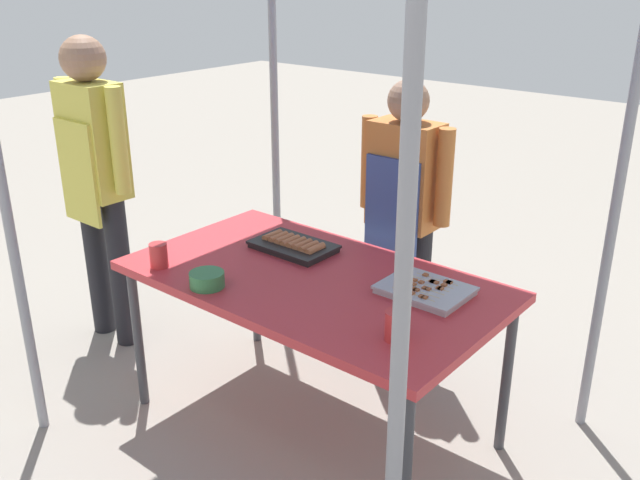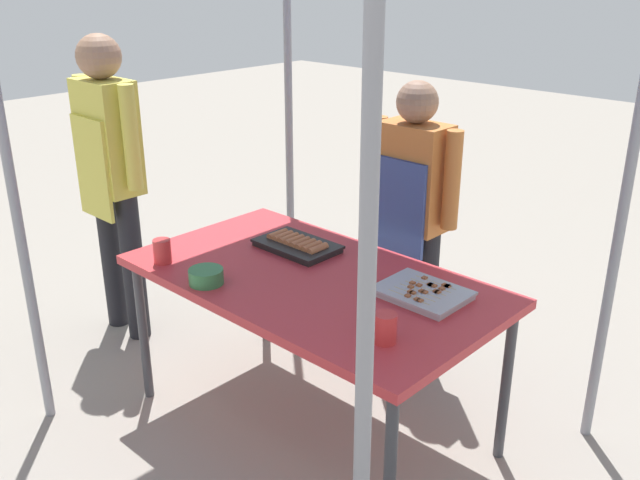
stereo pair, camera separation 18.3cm
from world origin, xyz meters
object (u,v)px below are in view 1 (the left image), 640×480
at_px(vendor_woman, 403,203).
at_px(drink_cup_near_edge, 396,326).
at_px(drink_cup_by_wok, 159,255).
at_px(customer_nearby, 96,168).
at_px(stall_table, 313,287).
at_px(tray_meat_skewers, 425,290).
at_px(tray_grilled_sausages, 293,245).
at_px(condiment_bowl, 207,280).

bearing_deg(vendor_woman, drink_cup_near_edge, 122.07).
xyz_separation_m(drink_cup_by_wok, customer_nearby, (-0.82, 0.26, 0.18)).
xyz_separation_m(stall_table, vendor_woman, (-0.05, 0.77, 0.17)).
bearing_deg(drink_cup_by_wok, stall_table, 31.06).
relative_size(tray_meat_skewers, drink_cup_near_edge, 3.13).
xyz_separation_m(tray_grilled_sausages, customer_nearby, (-1.14, -0.26, 0.22)).
xyz_separation_m(stall_table, tray_grilled_sausages, (-0.26, 0.17, 0.07)).
distance_m(tray_grilled_sausages, vendor_woman, 0.64).
bearing_deg(condiment_bowl, vendor_woman, 79.09).
bearing_deg(vendor_woman, drink_cup_by_wok, 64.72).
distance_m(tray_meat_skewers, customer_nearby, 1.88).
xyz_separation_m(tray_grilled_sausages, condiment_bowl, (-0.01, -0.52, 0.01)).
height_order(tray_meat_skewers, vendor_woman, vendor_woman).
relative_size(drink_cup_by_wok, customer_nearby, 0.07).
xyz_separation_m(tray_grilled_sausages, drink_cup_by_wok, (-0.32, -0.52, 0.03)).
bearing_deg(drink_cup_by_wok, tray_meat_skewers, 26.12).
relative_size(stall_table, customer_nearby, 0.96).
bearing_deg(customer_nearby, drink_cup_near_edge, -3.85).
relative_size(stall_table, drink_cup_near_edge, 14.51).
distance_m(stall_table, tray_meat_skewers, 0.49).
relative_size(tray_meat_skewers, condiment_bowl, 2.39).
bearing_deg(stall_table, tray_grilled_sausages, 146.73).
xyz_separation_m(condiment_bowl, drink_cup_by_wok, (-0.31, 0.00, 0.02)).
relative_size(condiment_bowl, vendor_woman, 0.10).
bearing_deg(customer_nearby, stall_table, 3.62).
height_order(condiment_bowl, drink_cup_near_edge, drink_cup_near_edge).
bearing_deg(vendor_woman, tray_meat_skewers, 129.86).
bearing_deg(customer_nearby, tray_grilled_sausages, 12.67).
bearing_deg(tray_meat_skewers, drink_cup_near_edge, -73.69).
bearing_deg(drink_cup_near_edge, drink_cup_by_wok, -173.63).
relative_size(tray_meat_skewers, drink_cup_by_wok, 3.19).
bearing_deg(customer_nearby, drink_cup_by_wok, -17.63).
height_order(condiment_bowl, customer_nearby, customer_nearby).
height_order(tray_grilled_sausages, customer_nearby, customer_nearby).
distance_m(stall_table, drink_cup_by_wok, 0.68).
xyz_separation_m(condiment_bowl, customer_nearby, (-1.13, 0.26, 0.21)).
height_order(tray_meat_skewers, drink_cup_by_wok, drink_cup_by_wok).
distance_m(condiment_bowl, customer_nearby, 1.18).
relative_size(condiment_bowl, customer_nearby, 0.09).
distance_m(tray_grilled_sausages, drink_cup_by_wok, 0.61).
height_order(stall_table, tray_grilled_sausages, tray_grilled_sausages).
bearing_deg(drink_cup_near_edge, tray_meat_skewers, 106.31).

